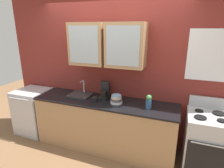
% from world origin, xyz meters
% --- Properties ---
extents(ground_plane, '(10.00, 10.00, 0.00)m').
position_xyz_m(ground_plane, '(0.00, 0.00, 0.00)').
color(ground_plane, brown).
extents(back_wall_unit, '(4.15, 0.48, 2.83)m').
position_xyz_m(back_wall_unit, '(0.01, 0.32, 1.50)').
color(back_wall_unit, maroon).
rests_on(back_wall_unit, ground_plane).
extents(counter, '(2.44, 0.65, 0.89)m').
position_xyz_m(counter, '(0.00, 0.00, 0.45)').
color(counter, '#A87F56').
rests_on(counter, ground_plane).
extents(stove_range, '(0.58, 0.66, 1.07)m').
position_xyz_m(stove_range, '(1.60, 0.00, 0.45)').
color(stove_range, silver).
rests_on(stove_range, ground_plane).
extents(sink_faucet, '(0.40, 0.34, 0.26)m').
position_xyz_m(sink_faucet, '(-0.50, 0.08, 0.92)').
color(sink_faucet, '#2D2D30').
rests_on(sink_faucet, counter).
extents(bowl_stack, '(0.19, 0.19, 0.14)m').
position_xyz_m(bowl_stack, '(0.23, -0.02, 0.96)').
color(bowl_stack, white).
rests_on(bowl_stack, counter).
extents(vase, '(0.09, 0.09, 0.22)m').
position_xyz_m(vase, '(0.75, -0.04, 1.00)').
color(vase, '#33598C').
rests_on(vase, counter).
extents(cup_near_sink, '(0.12, 0.09, 0.08)m').
position_xyz_m(cup_near_sink, '(-0.13, -0.09, 0.93)').
color(cup_near_sink, black).
rests_on(cup_near_sink, counter).
extents(dishwasher, '(0.61, 0.63, 0.89)m').
position_xyz_m(dishwasher, '(-1.56, -0.00, 0.45)').
color(dishwasher, silver).
rests_on(dishwasher, ground_plane).
extents(coffee_maker, '(0.17, 0.20, 0.29)m').
position_xyz_m(coffee_maker, '(-0.05, 0.14, 1.00)').
color(coffee_maker, black).
rests_on(coffee_maker, counter).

